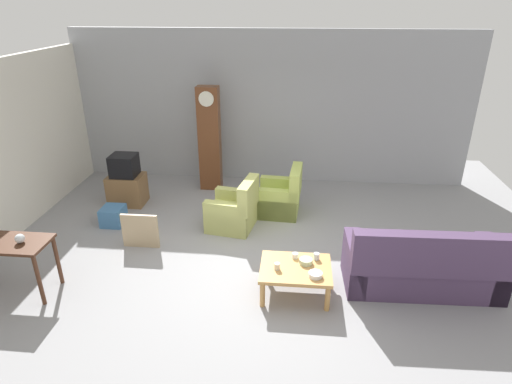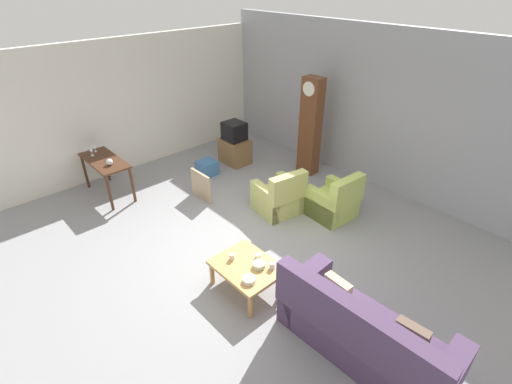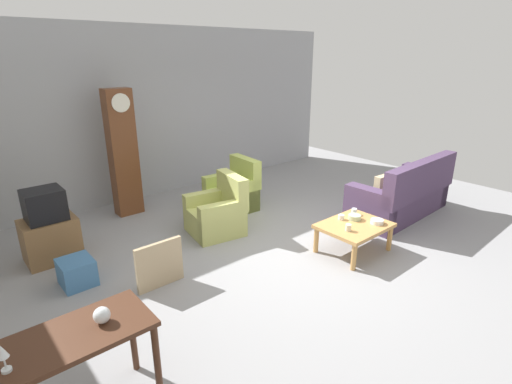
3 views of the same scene
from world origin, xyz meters
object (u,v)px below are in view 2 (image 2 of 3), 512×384
(armchair_olive_far, at_px, (334,202))
(glass_dome_cloche, at_px, (109,162))
(armchair_olive_near, at_px, (279,198))
(tv_crt, at_px, (234,131))
(grandfather_clock, at_px, (310,127))
(bowl_white_stacked, at_px, (249,280))
(tv_stand_cabinet, at_px, (235,151))
(cup_white_porcelain, at_px, (258,256))
(framed_picture_leaning, at_px, (201,186))
(storage_box_blue, at_px, (207,168))
(couch_floral, at_px, (363,334))
(bowl_shallow_green, at_px, (259,265))
(wine_glass_mid, at_px, (91,150))
(cup_cream_tall, at_px, (232,257))
(coffee_table_wood, at_px, (247,269))
(console_table_dark, at_px, (105,165))
(wine_glass_tall, at_px, (95,147))
(cup_blue_rimmed, at_px, (272,266))

(armchair_olive_far, xyz_separation_m, glass_dome_cloche, (-3.32, -2.76, 0.55))
(armchair_olive_near, xyz_separation_m, tv_crt, (-2.24, 0.77, 0.50))
(grandfather_clock, relative_size, bowl_white_stacked, 11.99)
(tv_stand_cabinet, distance_m, cup_white_porcelain, 4.06)
(framed_picture_leaning, height_order, storage_box_blue, framed_picture_leaning)
(couch_floral, relative_size, framed_picture_leaning, 3.54)
(bowl_shallow_green, bearing_deg, couch_floral, 5.92)
(framed_picture_leaning, bearing_deg, grandfather_clock, 74.68)
(armchair_olive_near, bearing_deg, tv_crt, 161.02)
(framed_picture_leaning, bearing_deg, wine_glass_mid, -141.32)
(cup_cream_tall, xyz_separation_m, bowl_white_stacked, (0.51, -0.12, -0.02))
(grandfather_clock, relative_size, cup_cream_tall, 23.03)
(tv_stand_cabinet, height_order, wine_glass_mid, wine_glass_mid)
(coffee_table_wood, xyz_separation_m, grandfather_clock, (-1.84, 3.48, 0.73))
(console_table_dark, bearing_deg, armchair_olive_near, 36.62)
(armchair_olive_near, relative_size, cup_cream_tall, 9.77)
(wine_glass_mid, bearing_deg, armchair_olive_near, 34.82)
(framed_picture_leaning, bearing_deg, armchair_olive_far, 33.09)
(cup_white_porcelain, xyz_separation_m, wine_glass_tall, (-4.41, -0.52, 0.44))
(console_table_dark, distance_m, bowl_white_stacked, 4.21)
(tv_crt, bearing_deg, tv_stand_cabinet, 0.00)
(wine_glass_mid, bearing_deg, cup_cream_tall, 4.88)
(grandfather_clock, bearing_deg, bowl_shallow_green, -59.66)
(armchair_olive_near, height_order, wine_glass_mid, wine_glass_mid)
(cup_white_porcelain, height_order, cup_blue_rimmed, cup_blue_rimmed)
(storage_box_blue, xyz_separation_m, cup_cream_tall, (3.04, -1.76, 0.31))
(framed_picture_leaning, xyz_separation_m, cup_blue_rimmed, (2.81, -0.76, 0.18))
(tv_stand_cabinet, relative_size, framed_picture_leaning, 1.13)
(armchair_olive_near, xyz_separation_m, storage_box_blue, (-2.18, -0.10, -0.14))
(wine_glass_tall, height_order, wine_glass_mid, wine_glass_mid)
(storage_box_blue, height_order, bowl_shallow_green, bowl_shallow_green)
(console_table_dark, distance_m, cup_cream_tall, 3.71)
(glass_dome_cloche, bearing_deg, console_table_dark, 178.45)
(wine_glass_tall, bearing_deg, cup_white_porcelain, 6.70)
(grandfather_clock, height_order, cup_white_porcelain, grandfather_clock)
(bowl_shallow_green, bearing_deg, coffee_table_wood, -142.88)
(armchair_olive_near, height_order, storage_box_blue, armchair_olive_near)
(coffee_table_wood, relative_size, tv_crt, 2.00)
(tv_crt, bearing_deg, couch_floral, -24.12)
(cup_white_porcelain, height_order, bowl_shallow_green, cup_white_porcelain)
(coffee_table_wood, height_order, grandfather_clock, grandfather_clock)
(cup_blue_rimmed, bearing_deg, glass_dome_cloche, -171.95)
(cup_white_porcelain, distance_m, cup_cream_tall, 0.38)
(armchair_olive_near, relative_size, bowl_white_stacked, 5.09)
(bowl_white_stacked, bearing_deg, wine_glass_mid, -177.14)
(glass_dome_cloche, bearing_deg, framed_picture_leaning, 49.93)
(couch_floral, relative_size, cup_blue_rimmed, 22.40)
(glass_dome_cloche, bearing_deg, tv_stand_cabinet, 84.31)
(armchair_olive_far, xyz_separation_m, cup_cream_tall, (0.06, -2.50, 0.16))
(armchair_olive_near, bearing_deg, cup_cream_tall, -65.28)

